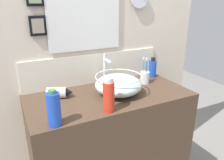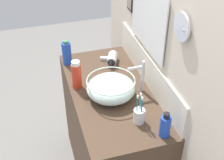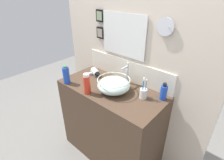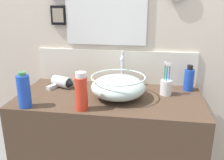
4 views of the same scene
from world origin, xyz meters
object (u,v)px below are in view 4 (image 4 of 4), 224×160
Objects in this scene: shampoo_bottle at (189,79)px; lotion_bottle at (81,92)px; faucet at (122,67)px; spray_bottle at (24,91)px; hair_drier at (63,83)px; glass_bowl_sink at (118,87)px; toothbrush_cup at (166,87)px.

lotion_bottle reaches higher than shampoo_bottle.
faucet is 1.14× the size of lotion_bottle.
hair_drier is at bearing 72.99° from spray_bottle.
glass_bowl_sink is 0.51m from spray_bottle.
shampoo_bottle reaches higher than hair_drier.
spray_bottle is (-0.10, -0.32, 0.06)m from hair_drier.
glass_bowl_sink is 1.69× the size of hair_drier.
lotion_bottle reaches higher than toothbrush_cup.
toothbrush_cup is at bearing -21.89° from faucet.
faucet is 0.62m from spray_bottle.
spray_bottle is at bearing -156.25° from shampoo_bottle.
faucet is 0.42m from shampoo_bottle.
toothbrush_cup is (0.28, 0.09, -0.02)m from glass_bowl_sink.
shampoo_bottle is 0.80× the size of lotion_bottle.
glass_bowl_sink reaches higher than hair_drier.
hair_drier is 0.65m from toothbrush_cup.
spray_bottle is at bearing -158.57° from toothbrush_cup.
hair_drier is 0.38m from lotion_bottle.
faucet is (-0.00, 0.20, 0.06)m from glass_bowl_sink.
shampoo_bottle is (0.79, 0.07, 0.04)m from hair_drier.
hair_drier is at bearing -166.95° from faucet.
spray_bottle is 0.95× the size of lotion_bottle.
toothbrush_cup reaches higher than glass_bowl_sink.
glass_bowl_sink is at bearing -90.00° from faucet.
glass_bowl_sink is 1.93× the size of shampoo_bottle.
hair_drier is 0.97× the size of spray_bottle.
toothbrush_cup is (0.28, -0.11, -0.08)m from faucet.
spray_bottle reaches higher than glass_bowl_sink.
faucet reaches higher than spray_bottle.
shampoo_bottle is at bearing 24.26° from glass_bowl_sink.
toothbrush_cup is at bearing 32.51° from lotion_bottle.
glass_bowl_sink is 0.25m from lotion_bottle.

